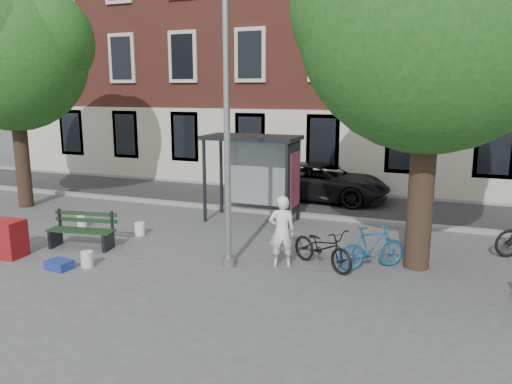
{
  "coord_description": "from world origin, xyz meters",
  "views": [
    {
      "loc": [
        4.45,
        -9.87,
        3.96
      ],
      "look_at": [
        -0.01,
        1.77,
        1.4
      ],
      "focal_mm": 35.0,
      "sensor_mm": 36.0,
      "label": 1
    }
  ],
  "objects_px": {
    "bike_b": "(372,247)",
    "red_stand": "(5,238)",
    "bike_a": "(323,247)",
    "bus_shelter": "(265,159)",
    "lamppost": "(227,145)",
    "bench": "(82,232)",
    "car_dark": "(322,182)",
    "painter": "(282,231)"
  },
  "relations": [
    {
      "from": "bus_shelter",
      "to": "car_dark",
      "type": "distance_m",
      "value": 3.88
    },
    {
      "from": "bus_shelter",
      "to": "bike_b",
      "type": "bearing_deg",
      "value": -39.99
    },
    {
      "from": "painter",
      "to": "bike_b",
      "type": "bearing_deg",
      "value": 175.14
    },
    {
      "from": "bench",
      "to": "bus_shelter",
      "type": "bearing_deg",
      "value": 40.65
    },
    {
      "from": "bike_a",
      "to": "car_dark",
      "type": "height_order",
      "value": "car_dark"
    },
    {
      "from": "bus_shelter",
      "to": "car_dark",
      "type": "xyz_separation_m",
      "value": [
        0.91,
        3.57,
        -1.24
      ]
    },
    {
      "from": "lamppost",
      "to": "bench",
      "type": "distance_m",
      "value": 4.71
    },
    {
      "from": "painter",
      "to": "bike_b",
      "type": "height_order",
      "value": "painter"
    },
    {
      "from": "bench",
      "to": "red_stand",
      "type": "xyz_separation_m",
      "value": [
        -1.27,
        -1.23,
        0.04
      ]
    },
    {
      "from": "bench",
      "to": "red_stand",
      "type": "relative_size",
      "value": 1.98
    },
    {
      "from": "bike_b",
      "to": "car_dark",
      "type": "bearing_deg",
      "value": -15.71
    },
    {
      "from": "lamppost",
      "to": "red_stand",
      "type": "relative_size",
      "value": 6.79
    },
    {
      "from": "bench",
      "to": "bike_b",
      "type": "height_order",
      "value": "bike_b"
    },
    {
      "from": "painter",
      "to": "bench",
      "type": "height_order",
      "value": "painter"
    },
    {
      "from": "car_dark",
      "to": "bench",
      "type": "bearing_deg",
      "value": 154.72
    },
    {
      "from": "painter",
      "to": "bike_a",
      "type": "height_order",
      "value": "painter"
    },
    {
      "from": "lamppost",
      "to": "bike_b",
      "type": "height_order",
      "value": "lamppost"
    },
    {
      "from": "bike_a",
      "to": "red_stand",
      "type": "relative_size",
      "value": 1.98
    },
    {
      "from": "lamppost",
      "to": "bike_a",
      "type": "xyz_separation_m",
      "value": [
        2.0,
        0.74,
        -2.32
      ]
    },
    {
      "from": "lamppost",
      "to": "painter",
      "type": "relative_size",
      "value": 3.71
    },
    {
      "from": "lamppost",
      "to": "bike_a",
      "type": "distance_m",
      "value": 3.15
    },
    {
      "from": "bike_a",
      "to": "bike_b",
      "type": "bearing_deg",
      "value": -43.17
    },
    {
      "from": "bike_a",
      "to": "car_dark",
      "type": "relative_size",
      "value": 0.37
    },
    {
      "from": "bike_b",
      "to": "red_stand",
      "type": "bearing_deg",
      "value": 67.11
    },
    {
      "from": "bike_a",
      "to": "bike_b",
      "type": "height_order",
      "value": "bike_b"
    },
    {
      "from": "bench",
      "to": "bike_a",
      "type": "distance_m",
      "value": 6.11
    },
    {
      "from": "painter",
      "to": "red_stand",
      "type": "xyz_separation_m",
      "value": [
        -6.45,
        -1.75,
        -0.37
      ]
    },
    {
      "from": "car_dark",
      "to": "red_stand",
      "type": "bearing_deg",
      "value": 152.03
    },
    {
      "from": "lamppost",
      "to": "red_stand",
      "type": "xyz_separation_m",
      "value": [
        -5.33,
        -1.26,
        -2.33
      ]
    },
    {
      "from": "bus_shelter",
      "to": "red_stand",
      "type": "xyz_separation_m",
      "value": [
        -4.73,
        -5.36,
        -1.47
      ]
    },
    {
      "from": "bus_shelter",
      "to": "bike_b",
      "type": "relative_size",
      "value": 1.72
    },
    {
      "from": "bike_a",
      "to": "car_dark",
      "type": "bearing_deg",
      "value": 44.8
    },
    {
      "from": "lamppost",
      "to": "bike_a",
      "type": "height_order",
      "value": "lamppost"
    },
    {
      "from": "bike_a",
      "to": "bike_b",
      "type": "xyz_separation_m",
      "value": [
        1.05,
        0.3,
        0.03
      ]
    },
    {
      "from": "red_stand",
      "to": "bench",
      "type": "bearing_deg",
      "value": 44.14
    },
    {
      "from": "painter",
      "to": "red_stand",
      "type": "height_order",
      "value": "painter"
    },
    {
      "from": "painter",
      "to": "bench",
      "type": "bearing_deg",
      "value": -15.09
    },
    {
      "from": "red_stand",
      "to": "lamppost",
      "type": "bearing_deg",
      "value": 13.27
    },
    {
      "from": "painter",
      "to": "bike_b",
      "type": "relative_size",
      "value": 0.99
    },
    {
      "from": "car_dark",
      "to": "bike_b",
      "type": "bearing_deg",
      "value": -153.22
    },
    {
      "from": "lamppost",
      "to": "bus_shelter",
      "type": "distance_m",
      "value": 4.24
    },
    {
      "from": "bike_a",
      "to": "bike_b",
      "type": "relative_size",
      "value": 1.07
    }
  ]
}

